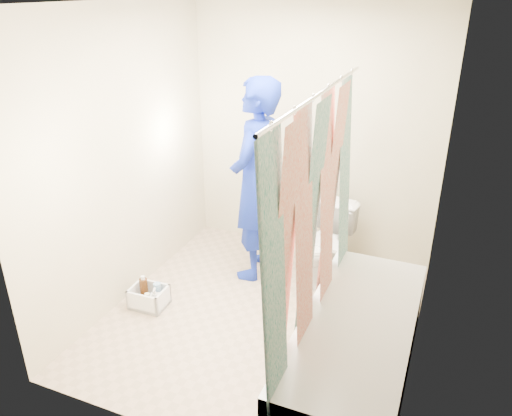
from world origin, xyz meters
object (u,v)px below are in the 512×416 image
at_px(toilet, 325,243).
at_px(cleaning_caddy, 150,298).
at_px(bathtub, 355,348).
at_px(plumber, 255,181).

bearing_deg(toilet, cleaning_caddy, -130.35).
distance_m(toilet, cleaning_caddy, 1.63).
bearing_deg(bathtub, plumber, 137.62).
distance_m(bathtub, toilet, 1.35).
distance_m(bathtub, plumber, 1.71).
relative_size(toilet, cleaning_caddy, 2.24).
xyz_separation_m(bathtub, cleaning_caddy, (-1.77, 0.19, -0.19)).
height_order(bathtub, toilet, toilet).
relative_size(toilet, plumber, 0.37).
bearing_deg(toilet, bathtub, -56.74).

